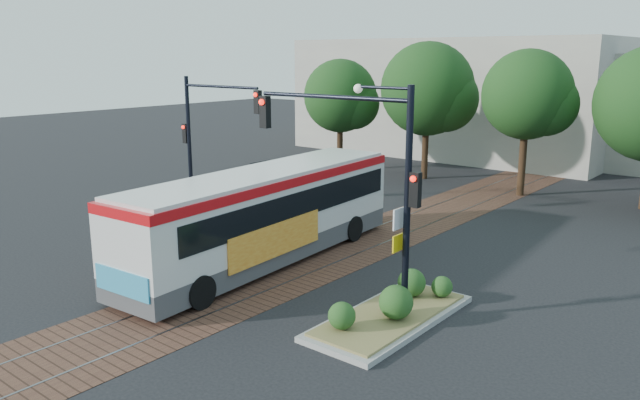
{
  "coord_description": "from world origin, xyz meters",
  "views": [
    {
      "loc": [
        13.18,
        -14.16,
        6.93
      ],
      "look_at": [
        -1.29,
        3.47,
        1.6
      ],
      "focal_mm": 35.0,
      "sensor_mm": 36.0,
      "label": 1
    }
  ],
  "objects_px": {
    "signal_pole_left": "(205,125)",
    "officer": "(278,192)",
    "parked_car": "(290,178)",
    "signal_pole_main": "(368,162)",
    "city_bus": "(266,211)",
    "traffic_island": "(393,308)"
  },
  "relations": [
    {
      "from": "signal_pole_left",
      "to": "parked_car",
      "type": "xyz_separation_m",
      "value": [
        -0.03,
        5.62,
        -3.21
      ]
    },
    {
      "from": "parked_car",
      "to": "city_bus",
      "type": "bearing_deg",
      "value": -139.02
    },
    {
      "from": "signal_pole_main",
      "to": "signal_pole_left",
      "type": "bearing_deg",
      "value": 158.55
    },
    {
      "from": "city_bus",
      "to": "traffic_island",
      "type": "height_order",
      "value": "city_bus"
    },
    {
      "from": "traffic_island",
      "to": "officer",
      "type": "height_order",
      "value": "officer"
    },
    {
      "from": "traffic_island",
      "to": "officer",
      "type": "bearing_deg",
      "value": 147.31
    },
    {
      "from": "city_bus",
      "to": "officer",
      "type": "xyz_separation_m",
      "value": [
        -4.51,
        5.37,
        -0.86
      ]
    },
    {
      "from": "traffic_island",
      "to": "signal_pole_main",
      "type": "relative_size",
      "value": 0.87
    },
    {
      "from": "city_bus",
      "to": "traffic_island",
      "type": "relative_size",
      "value": 2.3
    },
    {
      "from": "officer",
      "to": "parked_car",
      "type": "relative_size",
      "value": 0.4
    },
    {
      "from": "signal_pole_main",
      "to": "parked_car",
      "type": "bearing_deg",
      "value": 139.63
    },
    {
      "from": "traffic_island",
      "to": "signal_pole_main",
      "type": "xyz_separation_m",
      "value": [
        -0.96,
        0.09,
        3.83
      ]
    },
    {
      "from": "officer",
      "to": "city_bus",
      "type": "bearing_deg",
      "value": 117.35
    },
    {
      "from": "signal_pole_main",
      "to": "parked_car",
      "type": "xyz_separation_m",
      "value": [
        -12.26,
        10.42,
        -3.51
      ]
    },
    {
      "from": "signal_pole_left",
      "to": "officer",
      "type": "bearing_deg",
      "value": 34.91
    },
    {
      "from": "signal_pole_main",
      "to": "city_bus",
      "type": "bearing_deg",
      "value": 165.64
    },
    {
      "from": "signal_pole_left",
      "to": "parked_car",
      "type": "relative_size",
      "value": 1.34
    },
    {
      "from": "officer",
      "to": "parked_car",
      "type": "bearing_deg",
      "value": -67.08
    },
    {
      "from": "signal_pole_left",
      "to": "parked_car",
      "type": "height_order",
      "value": "signal_pole_left"
    },
    {
      "from": "traffic_island",
      "to": "signal_pole_left",
      "type": "bearing_deg",
      "value": 159.64
    },
    {
      "from": "city_bus",
      "to": "signal_pole_left",
      "type": "bearing_deg",
      "value": 149.73
    },
    {
      "from": "officer",
      "to": "parked_car",
      "type": "xyz_separation_m",
      "value": [
        -2.69,
        3.76,
        -0.25
      ]
    }
  ]
}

